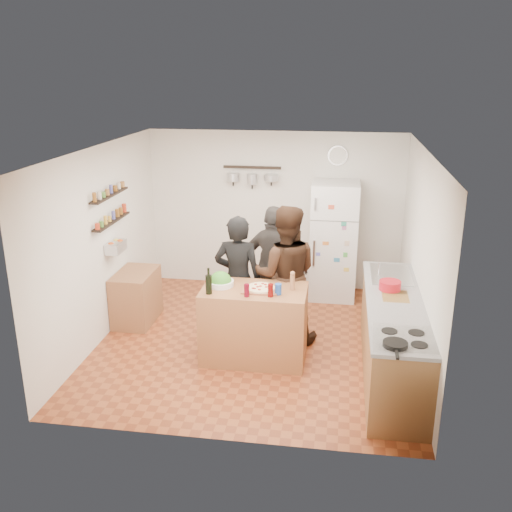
% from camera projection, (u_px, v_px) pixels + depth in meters
% --- Properties ---
extents(room_shell, '(4.20, 4.20, 4.20)m').
position_uv_depth(room_shell, '(259.00, 242.00, 7.44)').
color(room_shell, brown).
rests_on(room_shell, ground).
extents(prep_island, '(1.25, 0.72, 0.91)m').
position_uv_depth(prep_island, '(254.00, 324.00, 6.92)').
color(prep_island, '#945B36').
rests_on(prep_island, floor).
extents(pizza_board, '(0.42, 0.34, 0.02)m').
position_uv_depth(pizza_board, '(261.00, 289.00, 6.75)').
color(pizza_board, brown).
rests_on(pizza_board, prep_island).
extents(pizza, '(0.34, 0.34, 0.02)m').
position_uv_depth(pizza, '(261.00, 288.00, 6.74)').
color(pizza, beige).
rests_on(pizza, pizza_board).
extents(salad_bowl, '(0.32, 0.32, 0.06)m').
position_uv_depth(salad_bowl, '(221.00, 283.00, 6.88)').
color(salad_bowl, silver).
rests_on(salad_bowl, prep_island).
extents(wine_bottle, '(0.07, 0.07, 0.23)m').
position_uv_depth(wine_bottle, '(209.00, 285.00, 6.61)').
color(wine_bottle, black).
rests_on(wine_bottle, prep_island).
extents(wine_glass_near, '(0.06, 0.06, 0.15)m').
position_uv_depth(wine_glass_near, '(247.00, 290.00, 6.54)').
color(wine_glass_near, '#520715').
rests_on(wine_glass_near, prep_island).
extents(wine_glass_far, '(0.06, 0.06, 0.15)m').
position_uv_depth(wine_glass_far, '(270.00, 290.00, 6.54)').
color(wine_glass_far, '#580707').
rests_on(wine_glass_far, prep_island).
extents(pepper_mill, '(0.06, 0.06, 0.18)m').
position_uv_depth(pepper_mill, '(292.00, 282.00, 6.73)').
color(pepper_mill, '#986240').
rests_on(pepper_mill, prep_island).
extents(salt_canister, '(0.08, 0.08, 0.13)m').
position_uv_depth(salt_canister, '(278.00, 289.00, 6.60)').
color(salt_canister, '#1C459C').
rests_on(salt_canister, prep_island).
extents(person_left, '(0.62, 0.42, 1.68)m').
position_uv_depth(person_left, '(238.00, 279.00, 7.30)').
color(person_left, black).
rests_on(person_left, floor).
extents(person_center, '(0.93, 0.76, 1.81)m').
position_uv_depth(person_center, '(285.00, 275.00, 7.27)').
color(person_center, black).
rests_on(person_center, floor).
extents(person_back, '(1.05, 0.69, 1.67)m').
position_uv_depth(person_back, '(274.00, 266.00, 7.81)').
color(person_back, '#2D2928').
rests_on(person_back, floor).
extents(counter_run, '(0.63, 2.63, 0.90)m').
position_uv_depth(counter_run, '(393.00, 338.00, 6.57)').
color(counter_run, '#9E7042').
rests_on(counter_run, floor).
extents(stove_top, '(0.60, 0.62, 0.02)m').
position_uv_depth(stove_top, '(404.00, 339.00, 5.54)').
color(stove_top, white).
rests_on(stove_top, counter_run).
extents(skillet, '(0.24, 0.24, 0.05)m').
position_uv_depth(skillet, '(395.00, 344.00, 5.36)').
color(skillet, black).
rests_on(skillet, stove_top).
extents(sink, '(0.50, 0.80, 0.03)m').
position_uv_depth(sink, '(391.00, 275.00, 7.22)').
color(sink, silver).
rests_on(sink, counter_run).
extents(cutting_board, '(0.30, 0.40, 0.02)m').
position_uv_depth(cutting_board, '(395.00, 297.00, 6.55)').
color(cutting_board, olive).
rests_on(cutting_board, counter_run).
extents(red_bowl, '(0.26, 0.26, 0.11)m').
position_uv_depth(red_bowl, '(390.00, 285.00, 6.72)').
color(red_bowl, red).
rests_on(red_bowl, counter_run).
extents(fridge, '(0.70, 0.68, 1.80)m').
position_uv_depth(fridge, '(334.00, 241.00, 8.69)').
color(fridge, white).
rests_on(fridge, floor).
extents(wall_clock, '(0.30, 0.03, 0.30)m').
position_uv_depth(wall_clock, '(338.00, 155.00, 8.61)').
color(wall_clock, silver).
rests_on(wall_clock, back_wall).
extents(spice_shelf_lower, '(0.12, 1.00, 0.02)m').
position_uv_depth(spice_shelf_lower, '(112.00, 221.00, 7.46)').
color(spice_shelf_lower, black).
rests_on(spice_shelf_lower, left_wall).
extents(spice_shelf_upper, '(0.12, 1.00, 0.02)m').
position_uv_depth(spice_shelf_upper, '(110.00, 195.00, 7.35)').
color(spice_shelf_upper, black).
rests_on(spice_shelf_upper, left_wall).
extents(produce_basket, '(0.18, 0.35, 0.14)m').
position_uv_depth(produce_basket, '(116.00, 247.00, 7.57)').
color(produce_basket, silver).
rests_on(produce_basket, left_wall).
extents(side_table, '(0.50, 0.80, 0.73)m').
position_uv_depth(side_table, '(136.00, 297.00, 7.97)').
color(side_table, '#94613E').
rests_on(side_table, floor).
extents(pot_rack, '(0.90, 0.04, 0.04)m').
position_uv_depth(pot_rack, '(252.00, 167.00, 8.78)').
color(pot_rack, black).
rests_on(pot_rack, back_wall).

